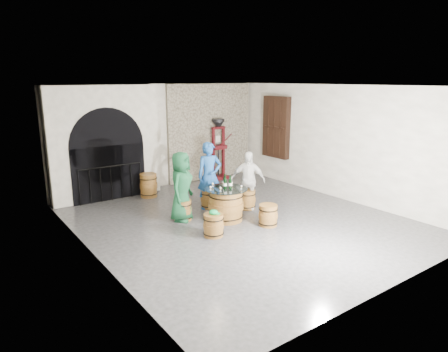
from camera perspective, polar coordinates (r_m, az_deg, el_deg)
ground at (r=9.77m, az=2.17°, el=-6.36°), size 8.00×8.00×0.00m
wall_back at (r=12.69m, az=-8.97°, el=5.64°), size 8.00×0.00×8.00m
wall_front at (r=6.75m, az=23.67°, el=-2.60°), size 8.00×0.00×8.00m
wall_left at (r=7.74m, az=-18.62°, el=-0.14°), size 0.00×8.00×8.00m
wall_right at (r=11.80m, az=15.83°, el=4.67°), size 0.00×8.00×8.00m
ceiling at (r=9.17m, az=2.35°, el=12.75°), size 8.00×8.00×0.00m
stone_facing_panel at (r=13.54m, az=-2.02°, el=6.31°), size 3.20×0.12×3.18m
arched_opening at (r=11.72m, az=-16.70°, el=4.47°), size 3.10×0.60×3.19m
shuttered_window at (r=13.29m, az=7.44°, el=6.93°), size 0.23×1.10×2.00m
barrel_table at (r=9.67m, az=0.28°, el=-4.10°), size 1.04×1.04×0.80m
barrel_stool_left at (r=9.77m, az=-5.93°, el=-4.87°), size 0.46×0.46×0.51m
barrel_stool_far at (r=10.63m, az=-2.16°, el=-3.25°), size 0.46×0.46×0.51m
barrel_stool_right at (r=10.58m, az=3.32°, el=-3.35°), size 0.46×0.46×0.51m
barrel_stool_near_right at (r=9.42m, az=6.32°, el=-5.60°), size 0.46×0.46×0.51m
barrel_stool_near_left at (r=8.76m, az=-1.51°, el=-7.04°), size 0.46×0.46×0.51m
green_cap at (r=8.66m, az=-1.50°, el=-5.20°), size 0.24×0.19×0.11m
person_green at (r=9.60m, az=-6.14°, el=-1.50°), size 0.98×0.93×1.69m
person_blue at (r=10.42m, az=-2.09°, el=0.02°), size 0.74×0.60×1.77m
person_white at (r=10.46m, az=3.42°, el=-0.60°), size 0.91×0.89×1.54m
wine_bottle_left at (r=9.51m, az=0.17°, el=-1.05°), size 0.08×0.08×0.32m
wine_bottle_center at (r=9.53m, az=0.91°, el=-1.02°), size 0.08×0.08×0.32m
wine_bottle_right at (r=9.67m, az=0.09°, el=-0.80°), size 0.08×0.08×0.32m
tasting_glass_a at (r=9.33m, az=-0.51°, el=-1.88°), size 0.05×0.05×0.10m
tasting_glass_b at (r=9.81m, az=1.13°, el=-1.09°), size 0.05×0.05×0.10m
tasting_glass_c at (r=9.72m, az=-1.62°, el=-1.24°), size 0.05×0.05×0.10m
tasting_glass_d at (r=9.84m, az=-0.11°, el=-1.05°), size 0.05×0.05×0.10m
tasting_glass_e at (r=9.50m, az=2.49°, el=-1.60°), size 0.05×0.05×0.10m
tasting_glass_f at (r=9.41m, az=-1.92°, el=-1.74°), size 0.05×0.05×0.10m
side_barrel at (r=11.78m, az=-10.73°, el=-1.32°), size 0.52×0.52×0.69m
corking_press at (r=13.51m, az=-0.79°, el=4.54°), size 0.85×0.49×2.05m
control_box at (r=13.65m, az=-0.95°, el=5.31°), size 0.18×0.10×0.22m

